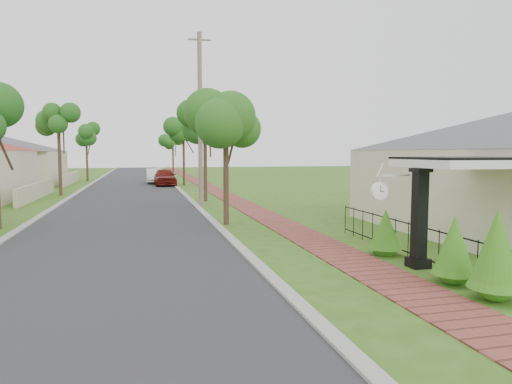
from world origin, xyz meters
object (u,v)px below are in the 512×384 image
object	(u,v)px
near_tree	(226,118)
utility_pole	(200,119)
parked_car_white	(154,176)
porch_post	(419,223)
station_clock	(381,190)
parked_car_red	(165,177)

from	to	relation	value
near_tree	utility_pole	world-z (taller)	utility_pole
parked_car_white	near_tree	distance (m)	26.19
porch_post	parked_car_white	distance (m)	34.31
near_tree	station_clock	size ratio (longest dim) A/B	4.99
parked_car_white	near_tree	world-z (taller)	near_tree
porch_post	station_clock	distance (m)	1.26
near_tree	porch_post	bearing A→B (deg)	-66.65
parked_car_red	porch_post	bearing A→B (deg)	-82.66
parked_car_red	station_clock	distance (m)	30.45
porch_post	utility_pole	world-z (taller)	utility_pole
porch_post	parked_car_white	bearing A→B (deg)	99.31
parked_car_white	near_tree	size ratio (longest dim) A/B	0.77
parked_car_white	station_clock	size ratio (longest dim) A/B	3.84
porch_post	utility_pole	size ratio (longest dim) A/B	0.27
parked_car_red	station_clock	world-z (taller)	station_clock
near_tree	parked_car_red	bearing A→B (deg)	93.27
utility_pole	station_clock	world-z (taller)	utility_pole
station_clock	parked_car_white	bearing A→B (deg)	97.97
near_tree	utility_pole	bearing A→B (deg)	91.74
parked_car_red	station_clock	xyz separation A→B (m)	(3.88, -30.18, 1.19)
porch_post	station_clock	world-z (taller)	porch_post
parked_car_white	utility_pole	world-z (taller)	utility_pole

